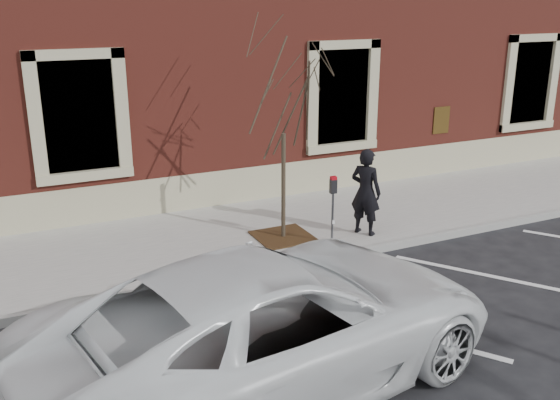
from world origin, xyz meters
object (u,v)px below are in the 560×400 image
man (366,192)px  parking_meter (333,197)px  sapling (284,103)px  white_truck (270,323)px

man → parking_meter: (-0.87, -0.22, 0.07)m
sapling → white_truck: 5.03m
man → sapling: 2.40m
man → white_truck: man is taller
white_truck → man: bearing=-56.5°
parking_meter → man: bearing=14.3°
parking_meter → sapling: 1.97m
parking_meter → white_truck: (-2.84, -3.41, -0.23)m
man → white_truck: 5.19m
parking_meter → white_truck: bearing=-129.8°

